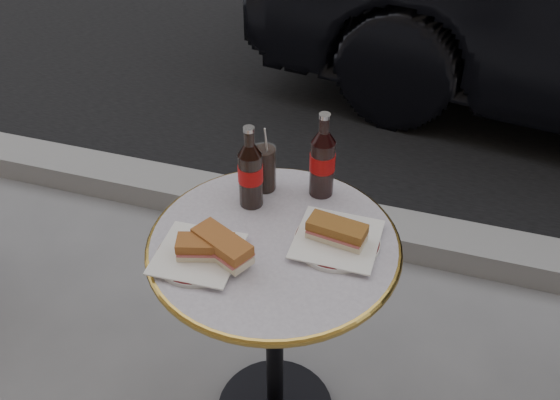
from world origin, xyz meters
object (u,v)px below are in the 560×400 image
(plate_right, at_px, (337,241))
(cola_glass, at_px, (265,168))
(bistro_table, at_px, (275,338))
(plate_left, at_px, (198,256))
(cola_bottle_left, at_px, (250,167))
(cola_bottle_right, at_px, (323,155))

(plate_right, height_order, cola_glass, cola_glass)
(bistro_table, xyz_separation_m, plate_left, (-0.15, -0.11, 0.37))
(plate_left, height_order, cola_bottle_left, cola_bottle_left)
(bistro_table, distance_m, cola_bottle_left, 0.51)
(bistro_table, relative_size, plate_left, 3.67)
(plate_right, xyz_separation_m, cola_glass, (-0.24, 0.16, 0.06))
(bistro_table, bearing_deg, plate_right, 13.95)
(plate_left, distance_m, plate_right, 0.33)
(cola_bottle_left, distance_m, cola_glass, 0.09)
(bistro_table, xyz_separation_m, cola_bottle_left, (-0.10, 0.12, 0.48))
(plate_right, distance_m, cola_bottle_right, 0.23)
(cola_bottle_left, relative_size, cola_bottle_right, 0.96)
(plate_right, relative_size, cola_bottle_left, 0.90)
(plate_right, bearing_deg, cola_bottle_right, 115.52)
(plate_right, bearing_deg, cola_bottle_left, 161.29)
(plate_left, distance_m, cola_bottle_left, 0.26)
(cola_bottle_left, bearing_deg, plate_left, -102.49)
(cola_glass, bearing_deg, cola_bottle_left, -99.35)
(bistro_table, bearing_deg, cola_bottle_right, 74.48)
(cola_bottle_right, distance_m, cola_glass, 0.16)
(plate_right, bearing_deg, cola_glass, 146.31)
(cola_bottle_right, bearing_deg, cola_glass, -170.46)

